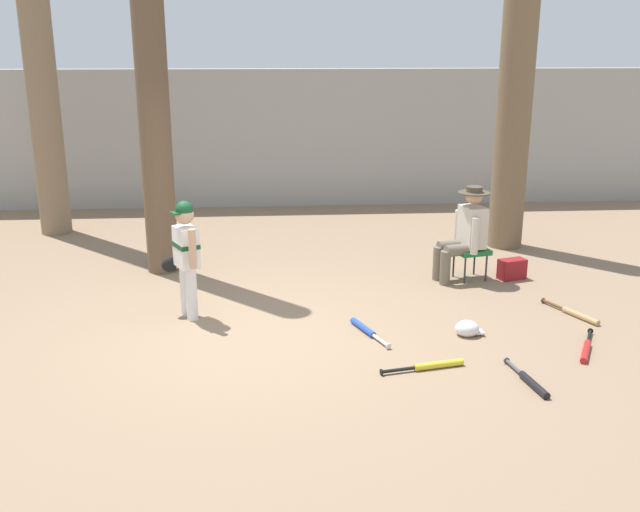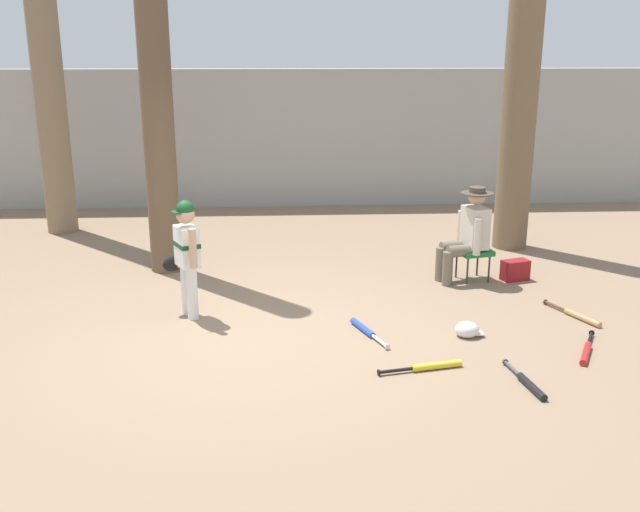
{
  "view_description": "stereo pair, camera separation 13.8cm",
  "coord_description": "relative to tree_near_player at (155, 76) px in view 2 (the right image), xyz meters",
  "views": [
    {
      "loc": [
        0.23,
        -6.85,
        2.89
      ],
      "look_at": [
        0.75,
        0.4,
        0.75
      ],
      "focal_mm": 40.46,
      "sensor_mm": 36.0,
      "label": 1
    },
    {
      "loc": [
        0.36,
        -6.86,
        2.89
      ],
      "look_at": [
        0.75,
        0.4,
        0.75
      ],
      "focal_mm": 40.46,
      "sensor_mm": 36.0,
      "label": 2
    }
  ],
  "objects": [
    {
      "name": "ground_plane",
      "position": [
        1.19,
        -2.42,
        -2.51
      ],
      "size": [
        60.0,
        60.0,
        0.0
      ],
      "primitive_type": "plane",
      "color": "#897056"
    },
    {
      "name": "concrete_back_wall",
      "position": [
        1.19,
        4.01,
        -1.27
      ],
      "size": [
        18.0,
        0.36,
        2.47
      ],
      "primitive_type": "cube",
      "color": "#9E9E99",
      "rests_on": "ground"
    },
    {
      "name": "tree_near_player",
      "position": [
        0.0,
        0.0,
        0.0
      ],
      "size": [
        0.6,
        0.6,
        5.62
      ],
      "color": "brown",
      "rests_on": "ground"
    },
    {
      "name": "tree_behind_spectator",
      "position": [
        4.9,
        0.87,
        -0.56
      ],
      "size": [
        0.67,
        0.67,
        4.52
      ],
      "color": "brown",
      "rests_on": "ground"
    },
    {
      "name": "young_ballplayer",
      "position": [
        0.5,
        -1.74,
        -1.76
      ],
      "size": [
        0.48,
        0.54,
        1.31
      ],
      "color": "white",
      "rests_on": "ground"
    },
    {
      "name": "folding_stool",
      "position": [
        3.95,
        -0.66,
        -2.14
      ],
      "size": [
        0.48,
        0.48,
        0.41
      ],
      "color": "#196B2D",
      "rests_on": "ground"
    },
    {
      "name": "seated_spectator",
      "position": [
        3.86,
        -0.68,
        -1.87
      ],
      "size": [
        0.68,
        0.54,
        1.2
      ],
      "color": "#6B6051",
      "rests_on": "ground"
    },
    {
      "name": "handbag_beside_stool",
      "position": [
        4.5,
        -0.69,
        -2.38
      ],
      "size": [
        0.38,
        0.27,
        0.26
      ],
      "primitive_type": "cube",
      "rotation": [
        0.0,
        0.0,
        0.3
      ],
      "color": "maroon",
      "rests_on": "ground"
    },
    {
      "name": "tree_far_left",
      "position": [
        -1.98,
        2.17,
        0.72
      ],
      "size": [
        0.63,
        0.63,
        7.08
      ],
      "color": "#7F6B51",
      "rests_on": "ground"
    },
    {
      "name": "bat_red_barrel",
      "position": [
        4.47,
        -2.99,
        -2.47
      ],
      "size": [
        0.44,
        0.75,
        0.07
      ],
      "color": "red",
      "rests_on": "ground"
    },
    {
      "name": "bat_blue_youth",
      "position": [
        2.39,
        -2.34,
        -2.47
      ],
      "size": [
        0.33,
        0.75,
        0.07
      ],
      "color": "#2347AD",
      "rests_on": "ground"
    },
    {
      "name": "bat_black_composite",
      "position": [
        3.68,
        -3.65,
        -2.47
      ],
      "size": [
        0.17,
        0.75,
        0.07
      ],
      "color": "black",
      "rests_on": "ground"
    },
    {
      "name": "bat_wood_tan",
      "position": [
        4.77,
        -2.06,
        -2.47
      ],
      "size": [
        0.38,
        0.78,
        0.07
      ],
      "color": "tan",
      "rests_on": "ground"
    },
    {
      "name": "bat_yellow_trainer",
      "position": [
        2.89,
        -3.26,
        -2.47
      ],
      "size": [
        0.81,
        0.23,
        0.07
      ],
      "color": "yellow",
      "rests_on": "ground"
    },
    {
      "name": "batting_helmet_white",
      "position": [
        3.43,
        -2.49,
        -2.43
      ],
      "size": [
        0.29,
        0.23,
        0.17
      ],
      "color": "silver",
      "rests_on": "ground"
    }
  ]
}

